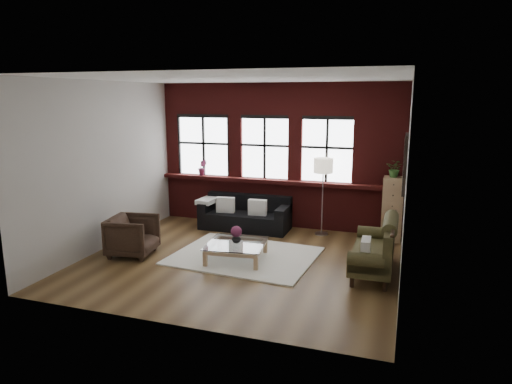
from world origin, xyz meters
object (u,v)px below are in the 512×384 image
(vintage_settee, at_px, (373,247))
(drawer_chest, at_px, (392,209))
(dark_sofa, at_px, (245,214))
(vase, at_px, (236,238))
(coffee_table, at_px, (237,252))
(armchair, at_px, (133,236))
(floor_lamp, at_px, (323,194))

(vintage_settee, xyz_separation_m, drawer_chest, (0.23, 1.93, 0.21))
(dark_sofa, height_order, drawer_chest, drawer_chest)
(vintage_settee, bearing_deg, vase, -175.58)
(dark_sofa, relative_size, coffee_table, 1.94)
(vintage_settee, relative_size, vase, 9.92)
(vintage_settee, relative_size, coffee_table, 1.66)
(armchair, distance_m, coffee_table, 1.97)
(coffee_table, bearing_deg, drawer_chest, 39.13)
(vintage_settee, xyz_separation_m, vase, (-2.37, -0.18, -0.03))
(coffee_table, distance_m, floor_lamp, 2.47)
(vintage_settee, relative_size, drawer_chest, 1.28)
(dark_sofa, distance_m, armchair, 2.65)
(vintage_settee, bearing_deg, dark_sofa, 149.03)
(vase, bearing_deg, coffee_table, 0.00)
(armchair, xyz_separation_m, floor_lamp, (3.10, 2.38, 0.53))
(armchair, bearing_deg, drawer_chest, -70.41)
(vase, bearing_deg, floor_lamp, 60.32)
(dark_sofa, relative_size, armchair, 2.42)
(armchair, xyz_separation_m, vase, (1.93, 0.33, 0.05))
(dark_sofa, relative_size, drawer_chest, 1.50)
(vintage_settee, xyz_separation_m, floor_lamp, (-1.20, 1.87, 0.45))
(vase, bearing_deg, armchair, -170.27)
(drawer_chest, xyz_separation_m, floor_lamp, (-1.43, -0.06, 0.24))
(vase, height_order, drawer_chest, drawer_chest)
(dark_sofa, distance_m, coffee_table, 2.00)
(coffee_table, bearing_deg, floor_lamp, 60.32)
(dark_sofa, bearing_deg, drawer_chest, 3.57)
(vintage_settee, distance_m, drawer_chest, 1.95)
(dark_sofa, xyz_separation_m, vintage_settee, (2.89, -1.73, 0.09))
(armchair, bearing_deg, dark_sofa, -40.79)
(dark_sofa, height_order, vase, dark_sofa)
(armchair, bearing_deg, coffee_table, -89.03)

